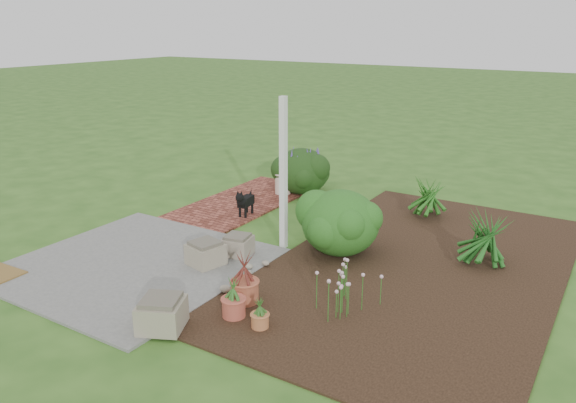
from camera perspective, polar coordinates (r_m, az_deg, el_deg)
The scene contains 18 objects.
ground at distance 9.47m, azimuth -2.32°, elevation -4.47°, with size 80.00×80.00×0.00m, color #2E581C.
concrete_patio at distance 9.01m, azimuth -15.33°, elevation -6.17°, with size 3.50×3.50×0.04m, color #60605E.
brick_path at distance 11.73m, azimuth -4.39°, elevation 0.04°, with size 1.60×3.50×0.04m, color #5C271D.
garden_bed at distance 8.86m, azimuth 13.16°, elevation -6.47°, with size 4.00×7.00×0.03m, color black.
veranda_post at distance 8.99m, azimuth -0.47°, elevation 2.74°, with size 0.10×0.10×2.50m, color white.
stone_trough_near at distance 7.06m, azimuth -12.70°, elevation -11.17°, with size 0.52×0.52×0.34m, color gray.
stone_trough_mid at distance 8.69m, azimuth -8.36°, elevation -5.33°, with size 0.47×0.47×0.32m, color gray.
stone_trough_far at distance 8.99m, azimuth -5.13°, elevation -4.52°, with size 0.42×0.42×0.28m, color gray.
black_dog at distance 10.69m, azimuth -4.42°, elevation 0.05°, with size 0.23×0.58×0.50m.
cream_ceramic_urn at distance 12.11m, azimuth -0.53°, elevation 1.87°, with size 0.34×0.34×0.45m, color beige.
evergreen_shrub at distance 8.98m, azimuth 5.35°, elevation -1.97°, with size 1.24×1.24×1.06m, color #103E0B.
agapanthus_clump_back at distance 9.07m, azimuth 19.41°, elevation -3.12°, with size 1.05×1.05×0.95m, color #143F0E, non-canonical shape.
agapanthus_clump_front at distance 10.97m, azimuth 14.04°, elevation 0.75°, with size 0.99×0.99×0.88m, color #194011, non-canonical shape.
pink_flower_patch at distance 7.29m, azimuth 5.84°, elevation -8.91°, with size 0.90×0.90×0.58m, color #113D0F, non-canonical shape.
terracotta_pot_bronze at distance 7.55m, azimuth -4.41°, elevation -9.07°, with size 0.37×0.37×0.30m, color #A55338.
terracotta_pot_small_left at distance 6.98m, azimuth -2.87°, elevation -11.96°, with size 0.22×0.22×0.18m, color #B1683C.
terracotta_pot_small_right at distance 7.22m, azimuth -5.53°, elevation -10.63°, with size 0.29×0.29×0.25m, color #AF4D3B.
purple_flowering_bush at distance 12.25m, azimuth 1.39°, elevation 3.22°, with size 1.19×1.19×1.01m, color black.
Camera 1 is at (4.96, -7.23, 3.58)m, focal length 35.00 mm.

